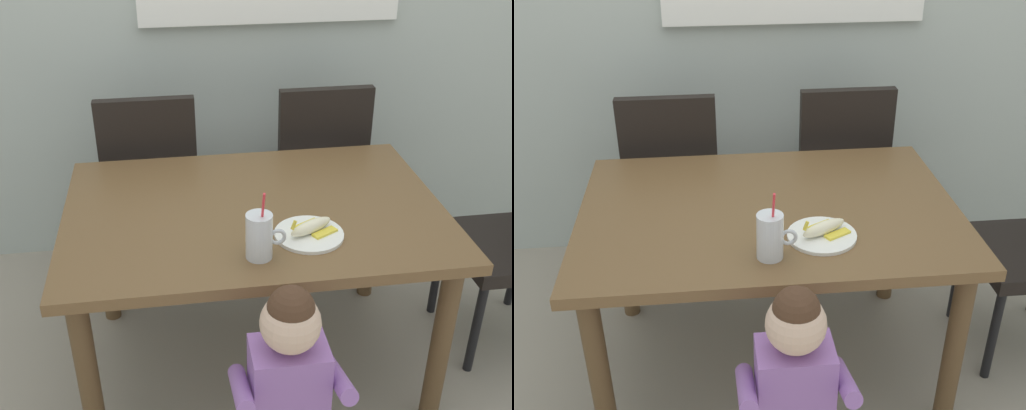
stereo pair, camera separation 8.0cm
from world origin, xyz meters
TOP-DOWN VIEW (x-y plane):
  - ground_plane at (0.00, 0.00)m, footprint 24.00×24.00m
  - dining_table at (0.00, 0.00)m, footprint 1.35×0.94m
  - dining_chair_left at (-0.38, 0.69)m, footprint 0.44×0.44m
  - dining_chair_right at (0.41, 0.71)m, footprint 0.44×0.45m
  - toddler_standing at (0.01, -0.63)m, footprint 0.33×0.24m
  - milk_cup at (-0.03, -0.32)m, footprint 0.13×0.09m
  - snack_plate at (0.15, -0.22)m, footprint 0.23×0.23m
  - peeled_banana at (0.16, -0.22)m, footprint 0.18×0.14m

SIDE VIEW (x-z plane):
  - ground_plane at x=0.00m, z-range 0.00..0.00m
  - toddler_standing at x=0.01m, z-range 0.11..0.95m
  - dining_chair_left at x=-0.38m, z-range 0.06..1.02m
  - dining_chair_right at x=0.41m, z-range 0.06..1.02m
  - dining_table at x=0.00m, z-range 0.27..1.01m
  - snack_plate at x=0.15m, z-range 0.74..0.75m
  - peeled_banana at x=0.16m, z-range 0.73..0.80m
  - milk_cup at x=-0.03m, z-range 0.68..0.93m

